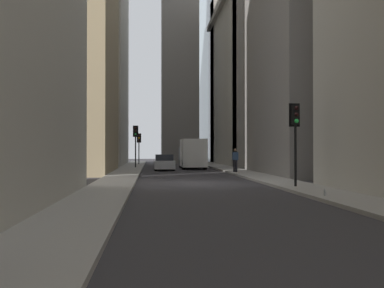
{
  "coord_description": "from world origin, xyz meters",
  "views": [
    {
      "loc": [
        -25.22,
        2.53,
        1.85
      ],
      "look_at": [
        13.68,
        -0.9,
        2.33
      ],
      "focal_mm": 42.92,
      "sensor_mm": 36.0,
      "label": 1
    }
  ],
  "objects_px": {
    "sedan_silver": "(164,163)",
    "traffic_light_foreground": "(295,125)",
    "delivery_truck": "(192,154)",
    "pedestrian": "(235,159)",
    "traffic_light_midblock": "(136,137)",
    "traffic_light_far_junction": "(139,142)",
    "discarded_bottle": "(325,193)"
  },
  "relations": [
    {
      "from": "sedan_silver",
      "to": "traffic_light_foreground",
      "type": "distance_m",
      "value": 21.17
    },
    {
      "from": "delivery_truck",
      "to": "pedestrian",
      "type": "bearing_deg",
      "value": -165.65
    },
    {
      "from": "sedan_silver",
      "to": "traffic_light_midblock",
      "type": "distance_m",
      "value": 5.08
    },
    {
      "from": "traffic_light_foreground",
      "to": "traffic_light_far_junction",
      "type": "height_order",
      "value": "traffic_light_foreground"
    },
    {
      "from": "traffic_light_midblock",
      "to": "pedestrian",
      "type": "height_order",
      "value": "traffic_light_midblock"
    },
    {
      "from": "traffic_light_foreground",
      "to": "traffic_light_midblock",
      "type": "bearing_deg",
      "value": 19.07
    },
    {
      "from": "traffic_light_midblock",
      "to": "discarded_bottle",
      "type": "bearing_deg",
      "value": -164.35
    },
    {
      "from": "traffic_light_foreground",
      "to": "discarded_bottle",
      "type": "height_order",
      "value": "traffic_light_foreground"
    },
    {
      "from": "sedan_silver",
      "to": "pedestrian",
      "type": "bearing_deg",
      "value": -140.82
    },
    {
      "from": "traffic_light_foreground",
      "to": "pedestrian",
      "type": "xyz_separation_m",
      "value": [
        13.84,
        0.3,
        -1.88
      ]
    },
    {
      "from": "sedan_silver",
      "to": "discarded_bottle",
      "type": "xyz_separation_m",
      "value": [
        -24.71,
        -5.23,
        -0.42
      ]
    },
    {
      "from": "discarded_bottle",
      "to": "sedan_silver",
      "type": "bearing_deg",
      "value": 11.96
    },
    {
      "from": "delivery_truck",
      "to": "discarded_bottle",
      "type": "relative_size",
      "value": 23.93
    },
    {
      "from": "discarded_bottle",
      "to": "traffic_light_far_junction",
      "type": "bearing_deg",
      "value": 11.59
    },
    {
      "from": "sedan_silver",
      "to": "traffic_light_far_junction",
      "type": "xyz_separation_m",
      "value": [
        13.66,
        2.63,
        2.15
      ]
    },
    {
      "from": "traffic_light_foreground",
      "to": "discarded_bottle",
      "type": "bearing_deg",
      "value": 175.83
    },
    {
      "from": "traffic_light_foreground",
      "to": "discarded_bottle",
      "type": "xyz_separation_m",
      "value": [
        -4.42,
        0.32,
        -2.74
      ]
    },
    {
      "from": "pedestrian",
      "to": "discarded_bottle",
      "type": "distance_m",
      "value": 18.28
    },
    {
      "from": "traffic_light_midblock",
      "to": "traffic_light_far_junction",
      "type": "relative_size",
      "value": 1.11
    },
    {
      "from": "delivery_truck",
      "to": "traffic_light_midblock",
      "type": "xyz_separation_m",
      "value": [
        0.4,
        5.48,
        1.66
      ]
    },
    {
      "from": "delivery_truck",
      "to": "pedestrian",
      "type": "relative_size",
      "value": 3.62
    },
    {
      "from": "traffic_light_midblock",
      "to": "delivery_truck",
      "type": "bearing_deg",
      "value": -94.12
    },
    {
      "from": "delivery_truck",
      "to": "pedestrian",
      "type": "distance_m",
      "value": 9.92
    },
    {
      "from": "delivery_truck",
      "to": "traffic_light_foreground",
      "type": "height_order",
      "value": "traffic_light_foreground"
    },
    {
      "from": "traffic_light_far_junction",
      "to": "discarded_bottle",
      "type": "relative_size",
      "value": 13.51
    },
    {
      "from": "sedan_silver",
      "to": "traffic_light_far_junction",
      "type": "distance_m",
      "value": 14.07
    },
    {
      "from": "delivery_truck",
      "to": "traffic_light_far_junction",
      "type": "bearing_deg",
      "value": 27.35
    },
    {
      "from": "sedan_silver",
      "to": "pedestrian",
      "type": "distance_m",
      "value": 8.33
    },
    {
      "from": "delivery_truck",
      "to": "traffic_light_midblock",
      "type": "relative_size",
      "value": 1.59
    },
    {
      "from": "sedan_silver",
      "to": "traffic_light_far_junction",
      "type": "height_order",
      "value": "traffic_light_far_junction"
    },
    {
      "from": "traffic_light_foreground",
      "to": "traffic_light_midblock",
      "type": "distance_m",
      "value": 25.22
    },
    {
      "from": "traffic_light_foreground",
      "to": "discarded_bottle",
      "type": "relative_size",
      "value": 14.39
    }
  ]
}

